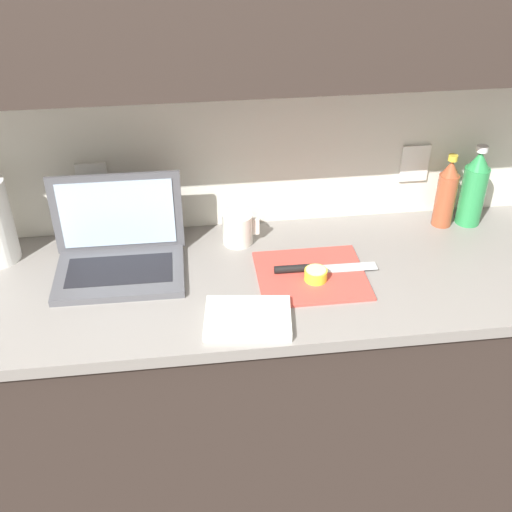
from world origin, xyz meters
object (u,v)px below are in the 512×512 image
object	(u,v)px
measuring_cup	(238,229)
bottle_oil_tall	(474,189)
laptop	(119,249)
bottle_green_soda	(446,194)
cutting_board	(311,275)
lemon_half_cut	(316,275)
knife	(307,268)

from	to	relation	value
measuring_cup	bottle_oil_tall	bearing A→B (deg)	1.97
laptop	bottle_oil_tall	world-z (taller)	bottle_oil_tall
bottle_green_soda	measuring_cup	world-z (taller)	bottle_green_soda
bottle_oil_tall	cutting_board	bearing A→B (deg)	-157.40
cutting_board	bottle_oil_tall	bearing A→B (deg)	22.60
cutting_board	lemon_half_cut	size ratio (longest dim) A/B	4.77
cutting_board	laptop	bearing A→B (deg)	167.52
laptop	bottle_green_soda	size ratio (longest dim) A/B	1.54
laptop	knife	xyz separation A→B (m)	(0.53, -0.10, -0.05)
bottle_green_soda	measuring_cup	size ratio (longest dim) A/B	2.15
knife	lemon_half_cut	distance (m)	0.05
laptop	cutting_board	size ratio (longest dim) A/B	1.22
knife	bottle_oil_tall	bearing A→B (deg)	21.14
laptop	bottle_green_soda	world-z (taller)	laptop
bottle_green_soda	measuring_cup	xyz separation A→B (m)	(-0.65, -0.03, -0.06)
knife	bottle_oil_tall	xyz separation A→B (m)	(0.56, 0.21, 0.10)
cutting_board	measuring_cup	distance (m)	0.28
bottle_oil_tall	laptop	bearing A→B (deg)	-174.08
bottle_green_soda	bottle_oil_tall	xyz separation A→B (m)	(0.09, 0.00, 0.01)
knife	bottle_oil_tall	size ratio (longest dim) A/B	1.12
lemon_half_cut	bottle_oil_tall	size ratio (longest dim) A/B	0.24
cutting_board	knife	world-z (taller)	knife
knife	lemon_half_cut	xyz separation A→B (m)	(0.01, -0.05, 0.01)
lemon_half_cut	measuring_cup	world-z (taller)	measuring_cup
cutting_board	measuring_cup	size ratio (longest dim) A/B	2.73
laptop	lemon_half_cut	world-z (taller)	laptop
bottle_oil_tall	knife	bearing A→B (deg)	-159.59
laptop	cutting_board	xyz separation A→B (m)	(0.53, -0.12, -0.06)
bottle_green_soda	cutting_board	bearing A→B (deg)	-153.74
laptop	lemon_half_cut	distance (m)	0.56
laptop	measuring_cup	distance (m)	0.36
laptop	knife	size ratio (longest dim) A/B	1.25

